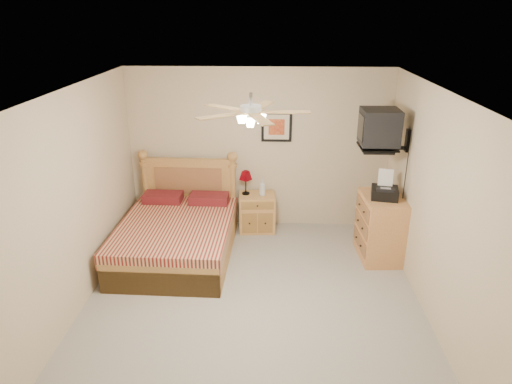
% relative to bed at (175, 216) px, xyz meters
% --- Properties ---
extents(floor, '(4.50, 4.50, 0.00)m').
position_rel_bed_xyz_m(floor, '(1.12, -1.12, -0.64)').
color(floor, gray).
rests_on(floor, ground).
extents(ceiling, '(4.00, 4.50, 0.04)m').
position_rel_bed_xyz_m(ceiling, '(1.12, -1.12, 1.86)').
color(ceiling, white).
rests_on(ceiling, ground).
extents(wall_back, '(4.00, 0.04, 2.50)m').
position_rel_bed_xyz_m(wall_back, '(1.12, 1.13, 0.61)').
color(wall_back, '#C6B292').
rests_on(wall_back, ground).
extents(wall_front, '(4.00, 0.04, 2.50)m').
position_rel_bed_xyz_m(wall_front, '(1.12, -3.37, 0.61)').
color(wall_front, '#C6B292').
rests_on(wall_front, ground).
extents(wall_left, '(0.04, 4.50, 2.50)m').
position_rel_bed_xyz_m(wall_left, '(-0.88, -1.12, 0.61)').
color(wall_left, '#C6B292').
rests_on(wall_left, ground).
extents(wall_right, '(0.04, 4.50, 2.50)m').
position_rel_bed_xyz_m(wall_right, '(3.12, -1.12, 0.61)').
color(wall_right, '#C6B292').
rests_on(wall_right, ground).
extents(bed, '(1.55, 2.00, 1.27)m').
position_rel_bed_xyz_m(bed, '(0.00, 0.00, 0.00)').
color(bed, '#A27434').
rests_on(bed, ground).
extents(nightstand, '(0.58, 0.45, 0.60)m').
position_rel_bed_xyz_m(nightstand, '(1.10, 0.88, -0.34)').
color(nightstand, '#C58649').
rests_on(nightstand, ground).
extents(table_lamp, '(0.22, 0.22, 0.38)m').
position_rel_bed_xyz_m(table_lamp, '(0.92, 0.92, 0.15)').
color(table_lamp, '#60000A').
rests_on(table_lamp, nightstand).
extents(lotion_bottle, '(0.12, 0.13, 0.26)m').
position_rel_bed_xyz_m(lotion_bottle, '(1.18, 0.86, 0.09)').
color(lotion_bottle, silver).
rests_on(lotion_bottle, nightstand).
extents(framed_picture, '(0.46, 0.04, 0.46)m').
position_rel_bed_xyz_m(framed_picture, '(1.39, 1.11, 0.98)').
color(framed_picture, black).
rests_on(framed_picture, wall_back).
extents(dresser, '(0.58, 0.80, 0.91)m').
position_rel_bed_xyz_m(dresser, '(2.85, 0.11, -0.18)').
color(dresser, '#BF7241').
rests_on(dresser, ground).
extents(fax_machine, '(0.41, 0.42, 0.37)m').
position_rel_bed_xyz_m(fax_machine, '(2.84, 0.08, 0.46)').
color(fax_machine, black).
rests_on(fax_machine, dresser).
extents(magazine_lower, '(0.28, 0.33, 0.03)m').
position_rel_bed_xyz_m(magazine_lower, '(2.77, 0.36, 0.29)').
color(magazine_lower, '#B0A18C').
rests_on(magazine_lower, dresser).
extents(magazine_upper, '(0.21, 0.27, 0.02)m').
position_rel_bed_xyz_m(magazine_upper, '(2.78, 0.36, 0.31)').
color(magazine_upper, gray).
rests_on(magazine_upper, magazine_lower).
extents(wall_tv, '(0.56, 0.46, 0.58)m').
position_rel_bed_xyz_m(wall_tv, '(2.87, 0.22, 1.17)').
color(wall_tv, black).
rests_on(wall_tv, wall_right).
extents(ceiling_fan, '(1.14, 1.14, 0.28)m').
position_rel_bed_xyz_m(ceiling_fan, '(1.12, -1.32, 1.72)').
color(ceiling_fan, silver).
rests_on(ceiling_fan, ceiling).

